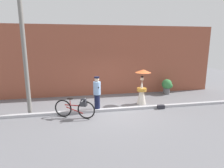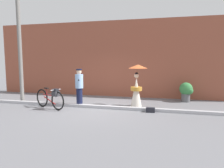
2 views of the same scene
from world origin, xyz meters
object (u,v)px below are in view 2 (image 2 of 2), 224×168
Objects in this scene: person_officer at (79,87)px; potted_plant_by_door at (186,91)px; person_with_parasol at (137,85)px; utility_pole at (20,52)px; bicycle_near_officer at (51,98)px; backpack_on_pavement at (150,110)px.

potted_plant_by_door is (4.61, 2.15, -0.32)m from person_officer.
utility_pole is at bearing -175.41° from person_with_parasol.
bicycle_near_officer is 5.07× the size of backpack_on_pavement.
bicycle_near_officer is at bearing -144.27° from person_officer.
person_with_parasol is at bearing -144.98° from potted_plant_by_door.
person_officer is at bearing -3.19° from utility_pole.
utility_pole is at bearing -165.46° from potted_plant_by_door.
utility_pole is at bearing 156.94° from bicycle_near_officer.
person_with_parasol is at bearing 21.10° from bicycle_near_officer.
bicycle_near_officer reaches higher than backpack_on_pavement.
potted_plant_by_door is at bearing 27.02° from bicycle_near_officer.
backpack_on_pavement is (4.04, 0.37, -0.35)m from bicycle_near_officer.
utility_pole is (-2.04, 0.87, 1.95)m from bicycle_near_officer.
person_with_parasol reaches higher than potted_plant_by_door.
person_with_parasol is 1.93× the size of potted_plant_by_door.
person_with_parasol is at bearing 125.22° from backpack_on_pavement.
backpack_on_pavement is 6.53m from utility_pole.
utility_pole is (-5.43, -0.44, 1.48)m from person_with_parasol.
potted_plant_by_door is at bearing 24.97° from person_officer.
backpack_on_pavement is 0.07× the size of utility_pole.
bicycle_near_officer is 4.08m from backpack_on_pavement.
bicycle_near_officer is 2.96m from utility_pole.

